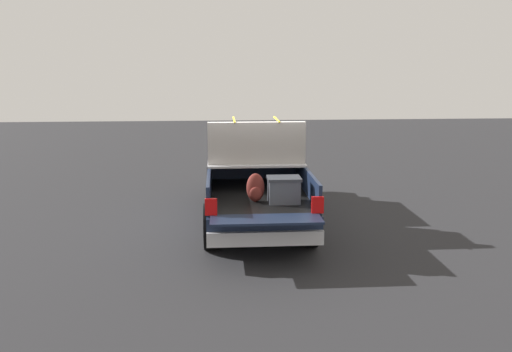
% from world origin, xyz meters
% --- Properties ---
extents(ground_plane, '(40.00, 40.00, 0.00)m').
position_xyz_m(ground_plane, '(0.00, 0.00, 0.00)').
color(ground_plane, '#262628').
extents(pickup_truck, '(6.05, 2.06, 2.23)m').
position_xyz_m(pickup_truck, '(0.36, -0.00, 0.95)').
color(pickup_truck, '#162138').
rests_on(pickup_truck, ground_plane).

